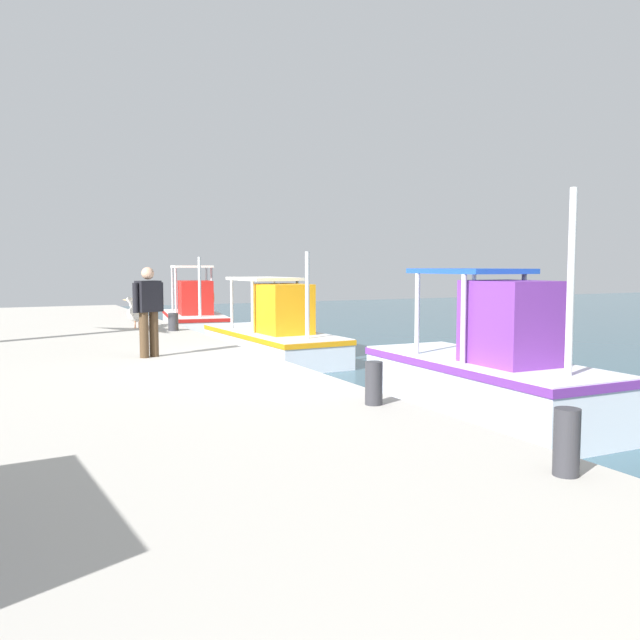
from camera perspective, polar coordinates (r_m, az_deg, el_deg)
The scene contains 8 objects.
fishing_boat_nearest at distance 24.00m, azimuth -11.02°, elevation 0.39°, with size 5.24×2.61×2.72m.
fishing_boat_second at distance 16.89m, azimuth -4.11°, elevation -1.33°, with size 5.52×2.05×2.75m.
fishing_boat_third at distance 10.55m, azimuth 14.55°, elevation -4.59°, with size 4.59×1.78×3.45m.
pelican at distance 17.59m, azimuth -15.89°, elevation 0.62°, with size 0.95×0.57×0.82m.
fisherman_standing at distance 11.86m, azimuth -14.85°, elevation 1.03°, with size 0.37×0.57×1.60m.
mooring_bollard_nearest at distance 16.62m, azimuth -12.78°, elevation -0.16°, with size 0.25×0.25×0.45m, color #333338.
mooring_bollard_second at distance 7.64m, azimuth 4.76°, elevation -5.55°, with size 0.21×0.21×0.51m, color #333338.
mooring_bollard_third at distance 5.44m, azimuth 20.87°, elevation -10.00°, with size 0.20×0.20×0.53m, color #333338.
Camera 1 is at (9.93, -4.35, 2.42)m, focal length 36.38 mm.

